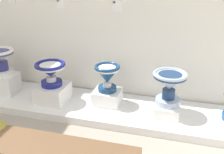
# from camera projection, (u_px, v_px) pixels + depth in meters

# --- Properties ---
(display_platform) EXTENTS (3.70, 0.78, 0.10)m
(display_platform) POSITION_uv_depth(u_px,v_px,m) (108.00, 109.00, 3.41)
(display_platform) COLOR white
(display_platform) RESTS_ON ground_plane
(plinth_block_squat_floral) EXTENTS (0.34, 0.29, 0.27)m
(plinth_block_squat_floral) POSITION_uv_depth(u_px,v_px,m) (5.00, 83.00, 3.69)
(plinth_block_squat_floral) COLOR white
(plinth_block_squat_floral) RESTS_ON display_platform
(antique_toilet_squat_floral) EXTENTS (0.36, 0.36, 0.35)m
(antique_toilet_squat_floral) POSITION_uv_depth(u_px,v_px,m) (1.00, 58.00, 3.54)
(antique_toilet_squat_floral) COLOR white
(antique_toilet_squat_floral) RESTS_ON plinth_block_squat_floral
(plinth_block_leftmost) EXTENTS (0.38, 0.39, 0.22)m
(plinth_block_leftmost) POSITION_uv_depth(u_px,v_px,m) (53.00, 93.00, 3.47)
(plinth_block_leftmost) COLOR white
(plinth_block_leftmost) RESTS_ON display_platform
(antique_toilet_leftmost) EXTENTS (0.38, 0.38, 0.30)m
(antique_toilet_leftmost) POSITION_uv_depth(u_px,v_px,m) (51.00, 71.00, 3.35)
(antique_toilet_leftmost) COLOR navy
(antique_toilet_leftmost) RESTS_ON plinth_block_leftmost
(plinth_block_broad_patterned) EXTENTS (0.34, 0.30, 0.18)m
(plinth_block_broad_patterned) POSITION_uv_depth(u_px,v_px,m) (107.00, 97.00, 3.42)
(plinth_block_broad_patterned) COLOR white
(plinth_block_broad_patterned) RESTS_ON display_platform
(antique_toilet_broad_patterned) EXTENTS (0.32, 0.32, 0.34)m
(antique_toilet_broad_patterned) POSITION_uv_depth(u_px,v_px,m) (107.00, 75.00, 3.30)
(antique_toilet_broad_patterned) COLOR navy
(antique_toilet_broad_patterned) RESTS_ON plinth_block_broad_patterned
(plinth_block_slender_white) EXTENTS (0.29, 0.37, 0.13)m
(plinth_block_slender_white) POSITION_uv_depth(u_px,v_px,m) (167.00, 108.00, 3.20)
(plinth_block_slender_white) COLOR white
(plinth_block_slender_white) RESTS_ON display_platform
(antique_toilet_slender_white) EXTENTS (0.39, 0.39, 0.40)m
(antique_toilet_slender_white) POSITION_uv_depth(u_px,v_px,m) (169.00, 83.00, 3.07)
(antique_toilet_slender_white) COLOR #A7BAD8
(antique_toilet_slender_white) RESTS_ON plinth_block_slender_white
(info_placard_second) EXTENTS (0.10, 0.01, 0.12)m
(info_placard_second) POSITION_uv_depth(u_px,v_px,m) (60.00, 4.00, 3.47)
(info_placard_second) COLOR white
(info_placard_third) EXTENTS (0.12, 0.01, 0.14)m
(info_placard_third) POSITION_uv_depth(u_px,v_px,m) (117.00, 6.00, 3.28)
(info_placard_third) COLOR white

